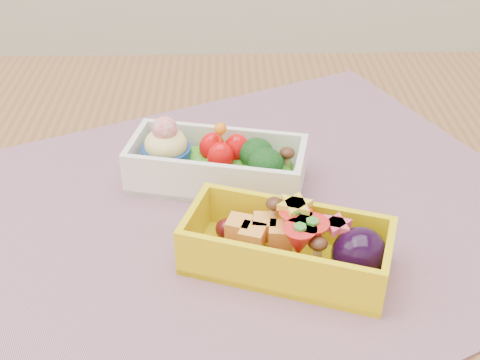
{
  "coord_description": "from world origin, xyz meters",
  "views": [
    {
      "loc": [
        0.03,
        -0.41,
        1.09
      ],
      "look_at": [
        0.04,
        0.03,
        0.79
      ],
      "focal_mm": 46.69,
      "sensor_mm": 36.0,
      "label": 1
    }
  ],
  "objects_px": {
    "bento_white": "(216,164)",
    "bento_yellow": "(291,245)",
    "table": "(195,321)",
    "placemat": "(232,219)"
  },
  "relations": [
    {
      "from": "bento_white",
      "to": "bento_yellow",
      "type": "xyz_separation_m",
      "value": [
        0.06,
        -0.12,
        0.0
      ]
    },
    {
      "from": "table",
      "to": "placemat",
      "type": "distance_m",
      "value": 0.11
    },
    {
      "from": "table",
      "to": "bento_yellow",
      "type": "relative_size",
      "value": 6.88
    },
    {
      "from": "table",
      "to": "bento_white",
      "type": "bearing_deg",
      "value": 74.82
    },
    {
      "from": "table",
      "to": "bento_white",
      "type": "distance_m",
      "value": 0.15
    },
    {
      "from": "bento_white",
      "to": "table",
      "type": "bearing_deg",
      "value": -92.81
    },
    {
      "from": "table",
      "to": "placemat",
      "type": "xyz_separation_m",
      "value": [
        0.04,
        0.03,
        0.1
      ]
    },
    {
      "from": "table",
      "to": "bento_yellow",
      "type": "xyz_separation_m",
      "value": [
        0.08,
        -0.04,
        0.13
      ]
    },
    {
      "from": "table",
      "to": "bento_white",
      "type": "relative_size",
      "value": 6.86
    },
    {
      "from": "placemat",
      "to": "bento_white",
      "type": "bearing_deg",
      "value": 104.58
    }
  ]
}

